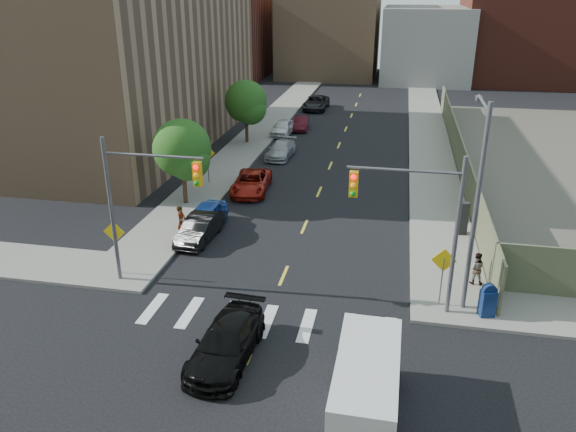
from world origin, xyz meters
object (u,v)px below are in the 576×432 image
at_px(black_sedan, 226,342).
at_px(mailbox, 488,300).
at_px(payphone, 462,218).
at_px(parked_car_white, 283,128).
at_px(pedestrian_east, 476,268).
at_px(cargo_van, 367,385).
at_px(parked_car_blue, 205,218).
at_px(parked_car_red, 251,182).
at_px(parked_car_grey, 316,103).
at_px(pedestrian_west, 181,222).
at_px(parked_car_black, 200,228).
at_px(parked_car_maroon, 301,123).
at_px(parked_car_silver, 281,150).

height_order(black_sedan, mailbox, mailbox).
bearing_deg(payphone, parked_car_white, 115.12).
distance_m(parked_car_white, pedestrian_east, 29.53).
distance_m(black_sedan, pedestrian_east, 12.25).
distance_m(black_sedan, cargo_van, 5.69).
height_order(parked_car_blue, pedestrian_east, pedestrian_east).
bearing_deg(parked_car_red, black_sedan, -82.76).
xyz_separation_m(parked_car_grey, payphone, (12.97, -32.01, 0.33)).
distance_m(parked_car_white, payphone, 24.64).
bearing_deg(mailbox, cargo_van, -140.74).
xyz_separation_m(parked_car_white, parked_car_grey, (1.30, 11.93, 0.04)).
bearing_deg(pedestrian_west, parked_car_blue, -23.44).
bearing_deg(cargo_van, mailbox, 56.49).
xyz_separation_m(parked_car_blue, payphone, (14.27, 1.90, 0.35)).
bearing_deg(payphone, parked_car_black, -177.19).
bearing_deg(parked_car_red, mailbox, -48.42).
relative_size(parked_car_blue, pedestrian_east, 2.73).
bearing_deg(mailbox, pedestrian_east, 77.44).
distance_m(parked_car_blue, parked_car_black, 1.39).
height_order(cargo_van, mailbox, cargo_van).
distance_m(payphone, pedestrian_east, 5.70).
bearing_deg(pedestrian_west, parked_car_maroon, -0.46).
height_order(parked_car_black, black_sedan, black_sedan).
relative_size(pedestrian_west, pedestrian_east, 1.15).
distance_m(parked_car_silver, black_sedan, 26.43).
bearing_deg(black_sedan, parked_car_blue, 115.59).
bearing_deg(parked_car_maroon, mailbox, -71.84).
height_order(parked_car_red, pedestrian_east, pedestrian_east).
distance_m(mailbox, payphone, 8.45).
xyz_separation_m(parked_car_red, parked_car_silver, (0.30, 8.36, -0.04)).
bearing_deg(black_sedan, pedestrian_east, 40.59).
xyz_separation_m(parked_car_white, cargo_van, (10.00, -35.25, 0.51)).
bearing_deg(cargo_van, pedestrian_east, 65.83).
xyz_separation_m(parked_car_red, parked_car_white, (-1.00, 15.41, 0.02)).
bearing_deg(mailbox, parked_car_maroon, 96.81).
distance_m(parked_car_blue, black_sedan, 12.22).
distance_m(parked_car_silver, mailbox, 25.25).
height_order(parked_car_white, mailbox, mailbox).
height_order(parked_car_black, parked_car_silver, parked_car_black).
xyz_separation_m(cargo_van, pedestrian_east, (4.40, 9.47, -0.28)).
bearing_deg(black_sedan, payphone, 56.99).
relative_size(parked_car_blue, parked_car_white, 1.03).
bearing_deg(parked_car_black, pedestrian_east, -6.24).
height_order(parked_car_black, parked_car_grey, parked_car_grey).
xyz_separation_m(parked_car_grey, black_sedan, (3.40, -45.19, -0.03)).
relative_size(parked_car_red, pedestrian_east, 3.15).
bearing_deg(parked_car_white, parked_car_silver, -75.43).
height_order(parked_car_maroon, pedestrian_east, pedestrian_east).
xyz_separation_m(parked_car_red, mailbox, (13.59, -13.10, 0.19)).
bearing_deg(parked_car_silver, parked_car_black, -90.43).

